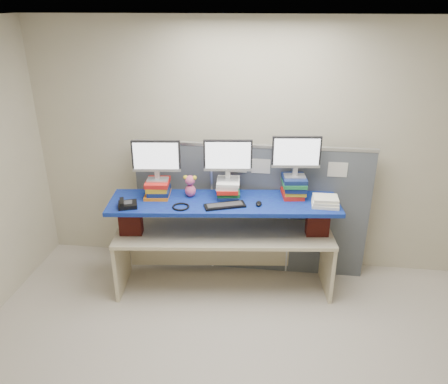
# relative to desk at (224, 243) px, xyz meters

# --- Properties ---
(room) EXTENTS (5.00, 4.00, 2.80)m
(room) POSITION_rel_desk_xyz_m (0.25, -1.38, 0.85)
(room) COLOR beige
(room) RESTS_ON ground
(cubicle_partition) EXTENTS (2.60, 0.06, 1.53)m
(cubicle_partition) POSITION_rel_desk_xyz_m (0.25, 0.40, 0.22)
(cubicle_partition) COLOR #464C53
(cubicle_partition) RESTS_ON ground
(desk) EXTENTS (2.33, 0.92, 0.69)m
(desk) POSITION_rel_desk_xyz_m (0.00, 0.00, 0.00)
(desk) COLOR beige
(desk) RESTS_ON ground
(brick_pier_left) EXTENTS (0.24, 0.15, 0.31)m
(brick_pier_left) POSITION_rel_desk_xyz_m (-0.95, -0.16, 0.29)
(brick_pier_left) COLOR maroon
(brick_pier_left) RESTS_ON desk
(brick_pier_right) EXTENTS (0.24, 0.15, 0.31)m
(brick_pier_right) POSITION_rel_desk_xyz_m (0.96, 0.06, 0.29)
(brick_pier_right) COLOR maroon
(brick_pier_right) RESTS_ON desk
(blue_board) EXTENTS (2.39, 0.85, 0.04)m
(blue_board) POSITION_rel_desk_xyz_m (-0.00, 0.00, 0.47)
(blue_board) COLOR #100A81
(blue_board) RESTS_ON brick_pier_left
(book_stack_left) EXTENTS (0.28, 0.32, 0.18)m
(book_stack_left) POSITION_rel_desk_xyz_m (-0.70, 0.04, 0.58)
(book_stack_left) COLOR orange
(book_stack_left) RESTS_ON blue_board
(book_stack_center) EXTENTS (0.27, 0.32, 0.18)m
(book_stack_center) POSITION_rel_desk_xyz_m (0.03, 0.12, 0.58)
(book_stack_center) COLOR #111F4D
(book_stack_center) RESTS_ON blue_board
(book_stack_right) EXTENTS (0.27, 0.32, 0.22)m
(book_stack_right) POSITION_rel_desk_xyz_m (0.70, 0.21, 0.61)
(book_stack_right) COLOR red
(book_stack_right) RESTS_ON blue_board
(monitor_left) EXTENTS (0.49, 0.16, 0.43)m
(monitor_left) POSITION_rel_desk_xyz_m (-0.69, 0.04, 0.91)
(monitor_left) COLOR #ADADB2
(monitor_left) RESTS_ON book_stack_left
(monitor_center) EXTENTS (0.49, 0.16, 0.43)m
(monitor_center) POSITION_rel_desk_xyz_m (0.02, 0.12, 0.92)
(monitor_center) COLOR #ADADB2
(monitor_center) RESTS_ON book_stack_center
(monitor_right) EXTENTS (0.49, 0.16, 0.43)m
(monitor_right) POSITION_rel_desk_xyz_m (0.70, 0.20, 0.96)
(monitor_right) COLOR #ADADB2
(monitor_right) RESTS_ON book_stack_right
(keyboard) EXTENTS (0.43, 0.27, 0.03)m
(keyboard) POSITION_rel_desk_xyz_m (0.02, -0.13, 0.51)
(keyboard) COLOR black
(keyboard) RESTS_ON blue_board
(mouse) EXTENTS (0.09, 0.12, 0.03)m
(mouse) POSITION_rel_desk_xyz_m (0.36, -0.05, 0.51)
(mouse) COLOR black
(mouse) RESTS_ON blue_board
(desk_phone) EXTENTS (0.23, 0.21, 0.08)m
(desk_phone) POSITION_rel_desk_xyz_m (-0.93, -0.26, 0.52)
(desk_phone) COLOR black
(desk_phone) RESTS_ON blue_board
(headset) EXTENTS (0.18, 0.18, 0.02)m
(headset) POSITION_rel_desk_xyz_m (-0.40, -0.21, 0.50)
(headset) COLOR black
(headset) RESTS_ON blue_board
(plush_toy) EXTENTS (0.14, 0.10, 0.23)m
(plush_toy) POSITION_rel_desk_xyz_m (-0.36, 0.07, 0.61)
(plush_toy) COLOR #D3507E
(plush_toy) RESTS_ON blue_board
(binder_stack) EXTENTS (0.26, 0.21, 0.09)m
(binder_stack) POSITION_rel_desk_xyz_m (1.01, 0.02, 0.54)
(binder_stack) COLOR white
(binder_stack) RESTS_ON blue_board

